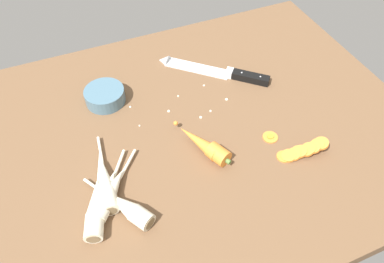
% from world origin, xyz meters
% --- Properties ---
extents(ground_plane, '(1.20, 0.90, 0.04)m').
position_xyz_m(ground_plane, '(0.00, 0.00, -0.02)').
color(ground_plane, brown).
extents(chefs_knife, '(0.28, 0.26, 0.04)m').
position_xyz_m(chefs_knife, '(0.15, 0.19, 0.01)').
color(chefs_knife, silver).
rests_on(chefs_knife, ground_plane).
extents(whole_carrot, '(0.10, 0.18, 0.04)m').
position_xyz_m(whole_carrot, '(0.01, -0.08, 0.02)').
color(whole_carrot, orange).
rests_on(whole_carrot, ground_plane).
extents(parsnip_front, '(0.13, 0.18, 0.04)m').
position_xyz_m(parsnip_front, '(-0.25, -0.12, 0.02)').
color(parsnip_front, silver).
rests_on(parsnip_front, ground_plane).
extents(parsnip_mid_left, '(0.15, 0.16, 0.04)m').
position_xyz_m(parsnip_mid_left, '(-0.24, -0.12, 0.02)').
color(parsnip_mid_left, silver).
rests_on(parsnip_mid_left, ground_plane).
extents(parsnip_mid_right, '(0.05, 0.23, 0.04)m').
position_xyz_m(parsnip_mid_right, '(-0.24, -0.09, 0.02)').
color(parsnip_mid_right, silver).
rests_on(parsnip_mid_right, ground_plane).
extents(parsnip_back, '(0.09, 0.23, 0.04)m').
position_xyz_m(parsnip_back, '(-0.28, -0.14, 0.02)').
color(parsnip_back, silver).
rests_on(parsnip_back, ground_plane).
extents(parsnip_outer, '(0.12, 0.18, 0.04)m').
position_xyz_m(parsnip_outer, '(-0.22, -0.17, 0.02)').
color(parsnip_outer, silver).
rests_on(parsnip_outer, ground_plane).
extents(carrot_slice_stack, '(0.13, 0.05, 0.04)m').
position_xyz_m(carrot_slice_stack, '(0.23, -0.18, 0.01)').
color(carrot_slice_stack, orange).
rests_on(carrot_slice_stack, ground_plane).
extents(carrot_slice_stray_near, '(0.04, 0.04, 0.01)m').
position_xyz_m(carrot_slice_stray_near, '(0.18, -0.11, 0.00)').
color(carrot_slice_stray_near, orange).
rests_on(carrot_slice_stray_near, ground_plane).
extents(prep_bowl, '(0.11, 0.11, 0.04)m').
position_xyz_m(prep_bowl, '(-0.17, 0.19, 0.02)').
color(prep_bowl, slate).
rests_on(prep_bowl, ground_plane).
extents(mince_crumbs, '(0.27, 0.12, 0.01)m').
position_xyz_m(mince_crumbs, '(0.04, 0.08, 0.00)').
color(mince_crumbs, silver).
rests_on(mince_crumbs, ground_plane).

